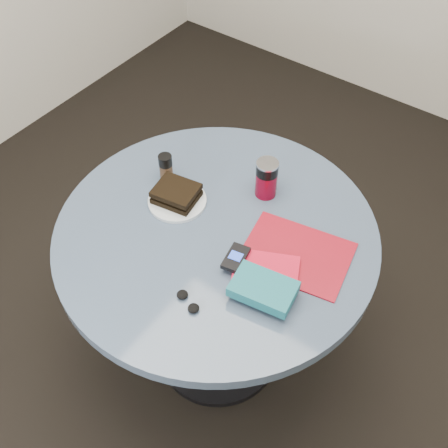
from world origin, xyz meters
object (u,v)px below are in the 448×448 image
Objects in this scene: red_book at (266,270)px; mp3_player at (236,258)px; table at (217,263)px; plate at (177,201)px; pepper_grinder at (166,168)px; sandwich at (176,194)px; soda_can at (266,178)px; magazine at (296,254)px; headphones at (188,301)px; novel at (263,289)px.

red_book is 0.09m from mp3_player.
plate is at bearing 172.26° from table.
pepper_grinder is 0.42m from mp3_player.
red_book reaches higher than table.
sandwich is at bearing 143.65° from red_book.
red_book reaches higher than plate.
plate is at bearing -136.02° from soda_can.
table is at bearing -176.52° from magazine.
table is 0.32m from soda_can.
soda_can reaches higher than plate.
headphones is at bearing -46.33° from sandwich.
novel is 0.21m from headphones.
soda_can is (0.21, 0.20, 0.06)m from plate.
soda_can is at bearing 43.20° from sandwich.
mp3_player is 1.13× the size of headphones.
plate is 0.45m from novel.
plate is at bearing 174.64° from magazine.
headphones reaches higher than table.
red_book is at bearing 14.92° from mp3_player.
red_book is (0.39, -0.07, -0.02)m from sandwich.
mp3_player is (0.12, -0.07, 0.19)m from table.
red_book is at bearing -56.56° from soda_can.
novel is (0.42, -0.14, 0.03)m from plate.
plate is 0.39m from red_book.
pepper_grinder reaches higher than headphones.
magazine is at bearing 45.80° from red_book.
soda_can reaches higher than magazine.
headphones is (0.10, -0.26, 0.17)m from table.
plate is at bearing -33.11° from pepper_grinder.
plate is at bearing -33.30° from sandwich.
pepper_grinder is (-0.27, 0.08, 0.22)m from table.
pepper_grinder is at bearing 146.90° from sandwich.
magazine is at bearing 81.10° from novel.
novel is (0.25, -0.12, 0.20)m from table.
pepper_grinder is 1.11× the size of headphones.
red_book is 1.77× the size of mp3_player.
pepper_grinder is 0.33× the size of magazine.
soda_can is at bearing 81.25° from table.
red_book is (0.18, -0.27, -0.05)m from soda_can.
red_book is at bearing -119.07° from magazine.
novel is (0.43, -0.14, 0.00)m from sandwich.
red_book is 1.06× the size of novel.
sandwich is 0.39m from headphones.
magazine is at bearing 46.64° from mp3_player.
magazine is (0.52, -0.02, -0.05)m from pepper_grinder.
pepper_grinder reaches higher than red_book.
table is 5.32× the size of plate.
red_book is 0.09m from novel.
table is 0.34m from novel.
mp3_player is at bearing 81.66° from headphones.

